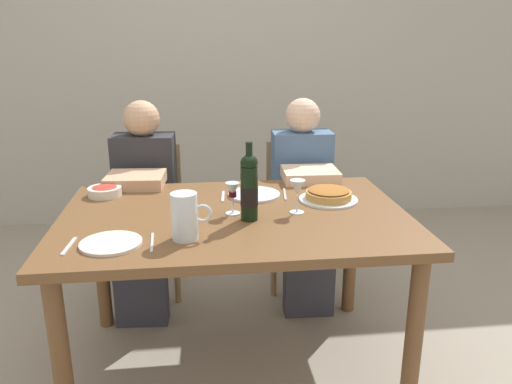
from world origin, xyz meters
TOP-DOWN VIEW (x-y plane):
  - ground_plane at (0.00, 0.00)m, footprint 8.00×8.00m
  - back_wall at (0.00, 2.08)m, footprint 8.00×0.10m
  - dining_table at (0.00, 0.00)m, footprint 1.50×1.00m
  - wine_bottle at (0.06, -0.08)m, footprint 0.07×0.07m
  - water_pitcher at (-0.21, -0.26)m, footprint 0.15×0.10m
  - baked_tart at (0.45, 0.13)m, footprint 0.27×0.27m
  - salad_bowl at (-0.60, 0.33)m, footprint 0.16×0.16m
  - wine_glass_left_diner at (0.27, -0.02)m, footprint 0.07×0.07m
  - wine_glass_right_diner at (-0.01, 0.00)m, footprint 0.06×0.06m
  - dinner_plate_left_setting at (-0.48, -0.28)m, footprint 0.23×0.23m
  - dinner_plate_right_setting at (0.11, 0.24)m, footprint 0.25×0.25m
  - fork_left_setting at (-0.63, -0.28)m, footprint 0.03×0.16m
  - knife_left_setting at (-0.33, -0.28)m, footprint 0.02×0.18m
  - knife_right_setting at (0.26, 0.24)m, footprint 0.03×0.18m
  - spoon_right_setting at (-0.04, 0.24)m, footprint 0.03×0.16m
  - chair_left at (-0.44, 0.88)m, footprint 0.43×0.43m
  - diner_left at (-0.46, 0.65)m, footprint 0.36×0.52m
  - chair_right at (0.45, 0.87)m, footprint 0.41×0.41m
  - diner_right at (0.45, 0.64)m, footprint 0.35×0.51m

SIDE VIEW (x-z plane):
  - ground_plane at x=0.00m, z-range 0.00..0.00m
  - chair_left at x=-0.44m, z-range 0.06..0.93m
  - chair_right at x=0.45m, z-range 0.06..0.93m
  - diner_left at x=-0.46m, z-range 0.04..1.20m
  - diner_right at x=0.45m, z-range 0.04..1.20m
  - dining_table at x=0.00m, z-range 0.29..1.05m
  - fork_left_setting at x=-0.63m, z-range 0.76..0.76m
  - knife_left_setting at x=-0.33m, z-range 0.76..0.76m
  - knife_right_setting at x=0.26m, z-range 0.76..0.76m
  - spoon_right_setting at x=-0.04m, z-range 0.76..0.76m
  - dinner_plate_left_setting at x=-0.48m, z-range 0.76..0.77m
  - dinner_plate_right_setting at x=0.11m, z-range 0.76..0.77m
  - salad_bowl at x=-0.60m, z-range 0.76..0.81m
  - baked_tart at x=0.45m, z-range 0.76..0.82m
  - water_pitcher at x=-0.21m, z-range 0.75..0.93m
  - wine_glass_right_diner at x=-0.01m, z-range 0.79..0.93m
  - wine_glass_left_diner at x=0.27m, z-range 0.79..0.94m
  - wine_bottle at x=0.06m, z-range 0.74..1.07m
  - back_wall at x=0.00m, z-range 0.00..2.80m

